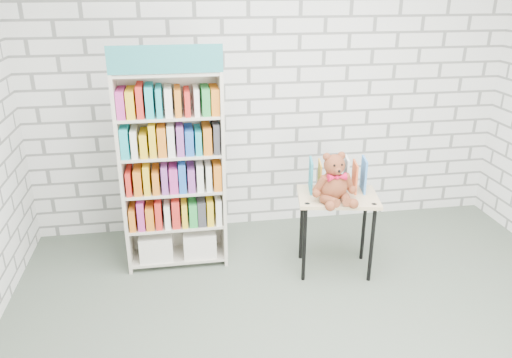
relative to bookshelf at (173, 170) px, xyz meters
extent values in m
plane|color=#4D584A|center=(0.95, -1.36, -0.85)|extent=(4.50, 4.50, 0.00)
cube|color=silver|center=(0.95, 0.64, 0.55)|extent=(4.50, 0.02, 2.80)
cube|color=beige|center=(-0.40, -0.01, -0.02)|extent=(0.03, 0.32, 1.65)
cube|color=beige|center=(0.40, -0.01, -0.02)|extent=(0.03, 0.32, 1.65)
cube|color=beige|center=(0.00, 0.14, -0.02)|extent=(0.83, 0.02, 1.65)
cube|color=teal|center=(0.00, -0.16, 0.91)|extent=(0.83, 0.02, 0.20)
cube|color=beige|center=(0.00, -0.01, -0.79)|extent=(0.77, 0.30, 0.02)
cube|color=beige|center=(0.00, -0.01, -0.48)|extent=(0.77, 0.30, 0.02)
cube|color=beige|center=(0.00, -0.01, -0.17)|extent=(0.77, 0.30, 0.02)
cube|color=beige|center=(0.00, -0.01, 0.15)|extent=(0.77, 0.30, 0.02)
cube|color=beige|center=(0.00, -0.01, 0.46)|extent=(0.77, 0.30, 0.02)
cube|color=beige|center=(0.00, -0.01, 0.79)|extent=(0.77, 0.30, 0.02)
cube|color=silver|center=(-0.18, -0.01, -0.67)|extent=(0.28, 0.26, 0.22)
cube|color=silver|center=(0.18, -0.01, -0.67)|extent=(0.28, 0.26, 0.22)
cube|color=#333338|center=(0.00, -0.02, -0.36)|extent=(0.77, 0.26, 0.22)
cube|color=red|center=(0.00, -0.02, -0.05)|extent=(0.77, 0.26, 0.22)
cube|color=yellow|center=(0.00, -0.02, 0.27)|extent=(0.77, 0.26, 0.22)
cube|color=blue|center=(0.00, -0.02, 0.58)|extent=(0.77, 0.26, 0.22)
cube|color=tan|center=(1.29, -0.34, -0.18)|extent=(0.70, 0.54, 0.03)
cylinder|color=black|center=(1.00, -0.46, -0.52)|extent=(0.03, 0.03, 0.65)
cylinder|color=black|center=(1.06, -0.13, -0.52)|extent=(0.03, 0.03, 0.65)
cylinder|color=black|center=(1.52, -0.56, -0.52)|extent=(0.03, 0.03, 0.65)
cylinder|color=black|center=(1.59, -0.22, -0.52)|extent=(0.03, 0.03, 0.65)
cylinder|color=black|center=(1.01, -0.46, -0.17)|extent=(0.04, 0.04, 0.01)
cylinder|color=black|center=(1.52, -0.55, -0.17)|extent=(0.04, 0.04, 0.01)
cube|color=teal|center=(1.10, -0.21, -0.04)|extent=(0.05, 0.19, 0.26)
cube|color=orange|center=(1.17, -0.22, -0.04)|extent=(0.05, 0.19, 0.26)
cube|color=orange|center=(1.24, -0.23, -0.04)|extent=(0.05, 0.19, 0.26)
cube|color=black|center=(1.31, -0.24, -0.04)|extent=(0.05, 0.19, 0.26)
cube|color=silver|center=(1.38, -0.26, -0.04)|extent=(0.05, 0.19, 0.26)
cube|color=#D25125|center=(1.45, -0.27, -0.04)|extent=(0.05, 0.19, 0.26)
cube|color=#387FD5|center=(1.52, -0.28, -0.04)|extent=(0.05, 0.19, 0.26)
ellipsoid|color=maroon|center=(1.22, -0.41, -0.05)|extent=(0.23, 0.20, 0.23)
sphere|color=maroon|center=(1.22, -0.42, 0.12)|extent=(0.16, 0.16, 0.16)
sphere|color=maroon|center=(1.16, -0.40, 0.19)|extent=(0.06, 0.06, 0.06)
sphere|color=maroon|center=(1.28, -0.40, 0.19)|extent=(0.06, 0.06, 0.06)
sphere|color=maroon|center=(1.23, -0.48, 0.10)|extent=(0.07, 0.07, 0.07)
sphere|color=black|center=(1.20, -0.49, 0.15)|extent=(0.02, 0.02, 0.02)
sphere|color=black|center=(1.26, -0.48, 0.15)|extent=(0.02, 0.02, 0.02)
sphere|color=black|center=(1.23, -0.51, 0.11)|extent=(0.02, 0.02, 0.02)
cylinder|color=maroon|center=(1.11, -0.44, -0.02)|extent=(0.11, 0.09, 0.16)
cylinder|color=maroon|center=(1.34, -0.42, -0.02)|extent=(0.12, 0.10, 0.16)
sphere|color=maroon|center=(1.08, -0.46, -0.08)|extent=(0.07, 0.07, 0.07)
sphere|color=maroon|center=(1.37, -0.44, -0.08)|extent=(0.07, 0.07, 0.07)
cylinder|color=maroon|center=(1.17, -0.53, -0.12)|extent=(0.13, 0.19, 0.09)
cylinder|color=maroon|center=(1.30, -0.52, -0.12)|extent=(0.11, 0.18, 0.09)
sphere|color=maroon|center=(1.14, -0.61, -0.13)|extent=(0.08, 0.08, 0.08)
sphere|color=maroon|center=(1.33, -0.59, -0.13)|extent=(0.08, 0.08, 0.08)
cone|color=red|center=(1.19, -0.48, 0.05)|extent=(0.07, 0.07, 0.06)
cone|color=red|center=(1.27, -0.48, 0.05)|extent=(0.07, 0.07, 0.06)
sphere|color=red|center=(1.23, -0.48, 0.05)|extent=(0.04, 0.04, 0.04)
camera|label=1|loc=(0.06, -3.84, 1.45)|focal=35.00mm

